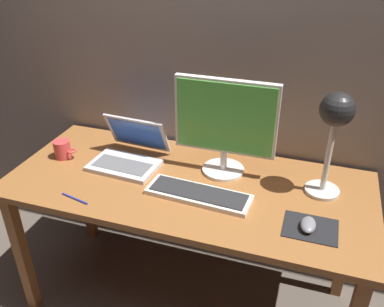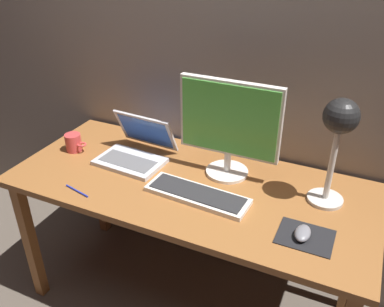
{
  "view_description": "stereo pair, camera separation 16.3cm",
  "coord_description": "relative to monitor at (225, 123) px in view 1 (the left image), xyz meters",
  "views": [
    {
      "loc": [
        0.49,
        -1.41,
        1.74
      ],
      "look_at": [
        0.04,
        -0.05,
        0.92
      ],
      "focal_mm": 38.05,
      "sensor_mm": 36.0,
      "label": 1
    },
    {
      "loc": [
        0.64,
        -1.35,
        1.74
      ],
      "look_at": [
        0.04,
        -0.05,
        0.92
      ],
      "focal_mm": 38.05,
      "sensor_mm": 36.0,
      "label": 2
    }
  ],
  "objects": [
    {
      "name": "desk_lamp",
      "position": [
        0.44,
        -0.03,
        0.08
      ],
      "size": [
        0.14,
        0.14,
        0.45
      ],
      "color": "beige",
      "rests_on": "desk"
    },
    {
      "name": "mouse",
      "position": [
        0.4,
        -0.29,
        -0.22
      ],
      "size": [
        0.06,
        0.1,
        0.03
      ],
      "primitive_type": "ellipsoid",
      "color": "slate",
      "rests_on": "mousepad"
    },
    {
      "name": "pen",
      "position": [
        -0.53,
        -0.4,
        -0.24
      ],
      "size": [
        0.14,
        0.04,
        0.01
      ],
      "primitive_type": "cylinder",
      "rotation": [
        0.0,
        1.57,
        -0.22
      ],
      "color": "#2633A5",
      "rests_on": "desk"
    },
    {
      "name": "desk",
      "position": [
        -0.13,
        -0.14,
        -0.32
      ],
      "size": [
        1.6,
        0.7,
        0.74
      ],
      "color": "#935B2D",
      "rests_on": "ground"
    },
    {
      "name": "back_wall",
      "position": [
        -0.13,
        0.26,
        0.32
      ],
      "size": [
        4.8,
        0.06,
        2.6
      ],
      "primitive_type": "cube",
      "color": "gray",
      "rests_on": "ground"
    },
    {
      "name": "monitor",
      "position": [
        0.0,
        0.0,
        0.0
      ],
      "size": [
        0.45,
        0.19,
        0.44
      ],
      "color": "silver",
      "rests_on": "desk"
    },
    {
      "name": "laptop",
      "position": [
        -0.44,
        -0.04,
        -0.19
      ],
      "size": [
        0.33,
        0.31,
        0.21
      ],
      "color": "silver",
      "rests_on": "desk"
    },
    {
      "name": "ground_plane",
      "position": [
        -0.13,
        -0.14,
        -0.98
      ],
      "size": [
        4.8,
        4.8,
        0.0
      ],
      "primitive_type": "plane",
      "color": "brown",
      "rests_on": "ground"
    },
    {
      "name": "coffee_mug",
      "position": [
        -0.77,
        -0.12,
        -0.2
      ],
      "size": [
        0.11,
        0.08,
        0.09
      ],
      "color": "#CC3F3F",
      "rests_on": "desk"
    },
    {
      "name": "mousepad",
      "position": [
        0.41,
        -0.29,
        -0.24
      ],
      "size": [
        0.2,
        0.16,
        0.0
      ],
      "primitive_type": "cube",
      "color": "black",
      "rests_on": "desk"
    },
    {
      "name": "keyboard_main",
      "position": [
        -0.05,
        -0.23,
        -0.23
      ],
      "size": [
        0.45,
        0.17,
        0.03
      ],
      "color": "silver",
      "rests_on": "desk"
    }
  ]
}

